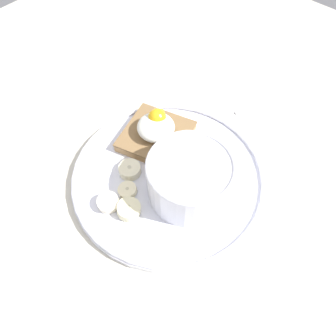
% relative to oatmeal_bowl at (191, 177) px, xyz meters
% --- Properties ---
extents(ground_plane, '(1.20, 1.20, 0.02)m').
position_rel_oatmeal_bowl_xyz_m(ground_plane, '(0.04, 0.00, -0.05)').
color(ground_plane, beige).
rests_on(ground_plane, ground).
extents(plate, '(0.29, 0.29, 0.02)m').
position_rel_oatmeal_bowl_xyz_m(plate, '(0.04, 0.00, -0.04)').
color(plate, white).
rests_on(plate, ground_plane).
extents(oatmeal_bowl, '(0.12, 0.12, 0.07)m').
position_rel_oatmeal_bowl_xyz_m(oatmeal_bowl, '(0.00, 0.00, 0.00)').
color(oatmeal_bowl, white).
rests_on(oatmeal_bowl, plate).
extents(toast_slice, '(0.12, 0.12, 0.02)m').
position_rel_oatmeal_bowl_xyz_m(toast_slice, '(0.10, -0.04, -0.02)').
color(toast_slice, olive).
rests_on(toast_slice, plate).
extents(poached_egg, '(0.06, 0.08, 0.04)m').
position_rel_oatmeal_bowl_xyz_m(poached_egg, '(0.10, -0.04, -0.00)').
color(poached_egg, white).
rests_on(poached_egg, toast_slice).
extents(banana_slice_front, '(0.04, 0.04, 0.01)m').
position_rel_oatmeal_bowl_xyz_m(banana_slice_front, '(0.06, 0.06, -0.03)').
color(banana_slice_front, '#F9ECBC').
rests_on(banana_slice_front, plate).
extents(banana_slice_left, '(0.04, 0.04, 0.02)m').
position_rel_oatmeal_bowl_xyz_m(banana_slice_left, '(0.04, 0.08, -0.03)').
color(banana_slice_left, '#F2E8B3').
rests_on(banana_slice_left, plate).
extents(banana_slice_back, '(0.04, 0.04, 0.01)m').
position_rel_oatmeal_bowl_xyz_m(banana_slice_back, '(0.09, 0.04, -0.03)').
color(banana_slice_back, '#F4EABE').
rests_on(banana_slice_back, plate).
extents(banana_slice_right, '(0.04, 0.04, 0.02)m').
position_rel_oatmeal_bowl_xyz_m(banana_slice_right, '(0.07, 0.10, -0.03)').
color(banana_slice_right, '#F2E6C9').
rests_on(banana_slice_right, plate).
extents(knife, '(0.05, 0.13, 0.01)m').
position_rel_oatmeal_bowl_xyz_m(knife, '(0.03, -0.20, -0.04)').
color(knife, silver).
rests_on(knife, ground_plane).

